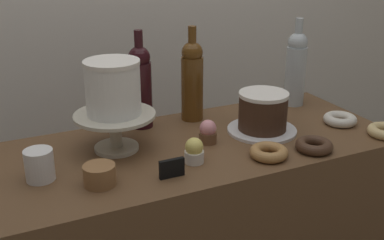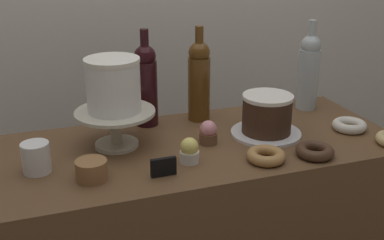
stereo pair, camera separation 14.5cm
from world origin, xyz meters
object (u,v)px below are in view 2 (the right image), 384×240
at_px(white_layer_cake, 113,85).
at_px(donut_sugar, 349,125).
at_px(price_sign_chalkboard, 163,167).
at_px(donut_maple, 266,156).
at_px(donut_chocolate, 315,151).
at_px(chocolate_round_cake, 267,114).
at_px(cupcake_lemon, 189,151).
at_px(wine_bottle_clear, 309,70).
at_px(cupcake_strawberry, 208,133).
at_px(wine_bottle_dark_red, 146,84).
at_px(cookie_stack, 92,170).
at_px(coffee_cup_ceramic, 36,158).
at_px(wine_bottle_amber, 199,79).
at_px(cake_stand_pedestal, 116,122).

xyz_separation_m(white_layer_cake, donut_sugar, (0.75, -0.12, -0.18)).
distance_m(white_layer_cake, price_sign_chalkboard, 0.30).
bearing_deg(donut_maple, donut_chocolate, -6.71).
bearing_deg(chocolate_round_cake, cupcake_lemon, -159.90).
height_order(chocolate_round_cake, donut_chocolate, chocolate_round_cake).
distance_m(wine_bottle_clear, cupcake_strawberry, 0.50).
distance_m(chocolate_round_cake, cupcake_lemon, 0.32).
height_order(chocolate_round_cake, wine_bottle_dark_red, wine_bottle_dark_red).
bearing_deg(cupcake_strawberry, price_sign_chalkboard, -139.66).
xyz_separation_m(wine_bottle_clear, cupcake_lemon, (-0.55, -0.29, -0.11)).
height_order(cookie_stack, coffee_cup_ceramic, coffee_cup_ceramic).
height_order(wine_bottle_amber, wine_bottle_dark_red, same).
xyz_separation_m(cupcake_strawberry, donut_maple, (0.11, -0.17, -0.02)).
bearing_deg(wine_bottle_amber, white_layer_cake, -156.83).
distance_m(wine_bottle_dark_red, wine_bottle_clear, 0.60).
bearing_deg(donut_chocolate, wine_bottle_amber, 118.96).
bearing_deg(wine_bottle_dark_red, chocolate_round_cake, -32.16).
relative_size(chocolate_round_cake, wine_bottle_amber, 0.49).
relative_size(chocolate_round_cake, coffee_cup_ceramic, 1.89).
bearing_deg(donut_chocolate, price_sign_chalkboard, 176.69).
relative_size(chocolate_round_cake, donut_sugar, 1.43).
xyz_separation_m(wine_bottle_dark_red, donut_chocolate, (0.40, -0.40, -0.13)).
xyz_separation_m(cake_stand_pedestal, cookie_stack, (-0.10, -0.19, -0.05)).
bearing_deg(coffee_cup_ceramic, donut_sugar, -1.47).
xyz_separation_m(cupcake_lemon, price_sign_chalkboard, (-0.09, -0.06, -0.01)).
bearing_deg(cupcake_strawberry, donut_sugar, -6.15).
bearing_deg(white_layer_cake, cupcake_strawberry, -14.78).
bearing_deg(cookie_stack, wine_bottle_clear, 19.98).
distance_m(chocolate_round_cake, wine_bottle_clear, 0.32).
distance_m(cake_stand_pedestal, cookie_stack, 0.22).
bearing_deg(wine_bottle_amber, cupcake_lemon, -114.29).
distance_m(wine_bottle_amber, donut_chocolate, 0.47).
height_order(white_layer_cake, wine_bottle_amber, wine_bottle_amber).
relative_size(cupcake_strawberry, cookie_stack, 0.88).
height_order(cake_stand_pedestal, wine_bottle_amber, wine_bottle_amber).
height_order(cupcake_lemon, coffee_cup_ceramic, coffee_cup_ceramic).
xyz_separation_m(cake_stand_pedestal, cupcake_lemon, (0.17, -0.18, -0.04)).
height_order(chocolate_round_cake, cupcake_lemon, chocolate_round_cake).
distance_m(wine_bottle_dark_red, donut_sugar, 0.69).
bearing_deg(donut_sugar, wine_bottle_amber, 149.36).
bearing_deg(donut_maple, chocolate_round_cake, 62.79).
distance_m(white_layer_cake, wine_bottle_dark_red, 0.20).
height_order(white_layer_cake, donut_sugar, white_layer_cake).
relative_size(wine_bottle_dark_red, cookie_stack, 3.87).
xyz_separation_m(wine_bottle_amber, cookie_stack, (-0.42, -0.33, -0.12)).
bearing_deg(wine_bottle_clear, coffee_cup_ceramic, -167.77).
distance_m(wine_bottle_clear, donut_maple, 0.51).
relative_size(chocolate_round_cake, donut_maple, 1.43).
height_order(wine_bottle_clear, donut_sugar, wine_bottle_clear).
bearing_deg(price_sign_chalkboard, donut_chocolate, -3.31).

